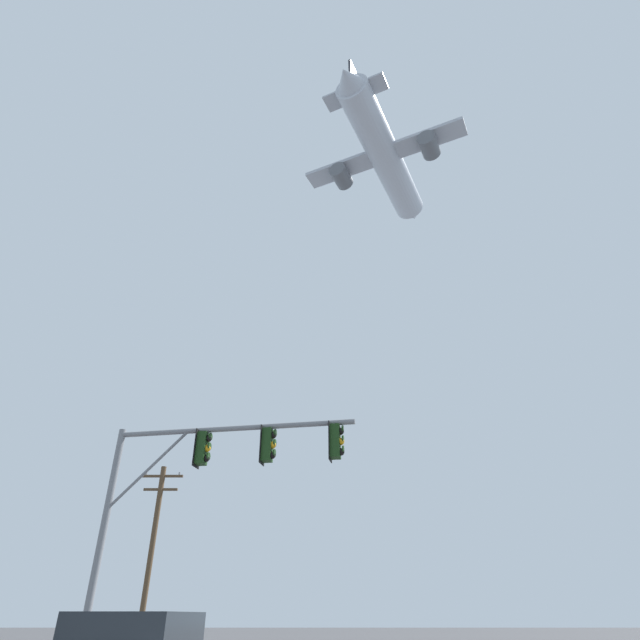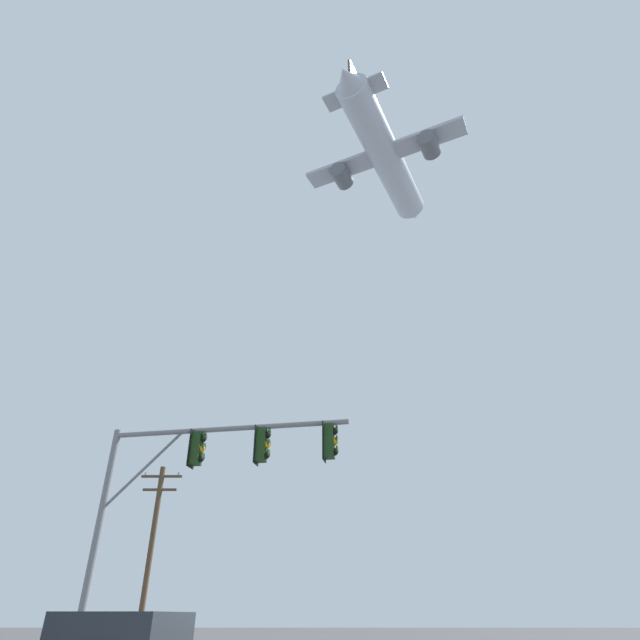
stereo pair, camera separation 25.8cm
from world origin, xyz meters
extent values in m
cylinder|color=slate|center=(-5.90, 8.30, 3.14)|extent=(0.20, 0.20, 6.29)
cylinder|color=slate|center=(-2.52, 7.69, 6.14)|extent=(6.78, 1.36, 0.15)
cylinder|color=slate|center=(-4.89, 8.11, 5.11)|extent=(2.10, 0.45, 2.11)
cube|color=#193814|center=(0.32, 7.18, 5.61)|extent=(0.31, 0.36, 0.90)
cylinder|color=#193814|center=(0.32, 7.18, 6.12)|extent=(0.05, 0.05, 0.12)
cube|color=black|center=(0.18, 7.21, 5.61)|extent=(0.10, 0.46, 1.04)
sphere|color=black|center=(0.46, 7.16, 5.88)|extent=(0.20, 0.20, 0.20)
cylinder|color=#193814|center=(0.52, 7.14, 5.94)|extent=(0.08, 0.21, 0.21)
sphere|color=orange|center=(0.46, 7.16, 5.60)|extent=(0.20, 0.20, 0.20)
cylinder|color=#193814|center=(0.52, 7.14, 5.66)|extent=(0.08, 0.21, 0.21)
sphere|color=black|center=(0.46, 7.16, 5.32)|extent=(0.20, 0.20, 0.20)
cylinder|color=#193814|center=(0.52, 7.14, 5.38)|extent=(0.08, 0.21, 0.21)
cube|color=#193814|center=(-1.54, 7.52, 5.61)|extent=(0.31, 0.36, 0.90)
cylinder|color=#193814|center=(-1.54, 7.52, 6.12)|extent=(0.05, 0.05, 0.12)
cube|color=black|center=(-1.68, 7.54, 5.61)|extent=(0.10, 0.46, 1.04)
sphere|color=black|center=(-1.40, 7.49, 5.88)|extent=(0.20, 0.20, 0.20)
cylinder|color=#193814|center=(-1.33, 7.48, 5.94)|extent=(0.08, 0.21, 0.21)
sphere|color=orange|center=(-1.40, 7.49, 5.60)|extent=(0.20, 0.20, 0.20)
cylinder|color=#193814|center=(-1.33, 7.48, 5.66)|extent=(0.08, 0.21, 0.21)
sphere|color=black|center=(-1.40, 7.49, 5.32)|extent=(0.20, 0.20, 0.20)
cylinder|color=#193814|center=(-1.33, 7.48, 5.38)|extent=(0.08, 0.21, 0.21)
cube|color=#193814|center=(-3.40, 7.85, 5.61)|extent=(0.31, 0.36, 0.90)
cylinder|color=#193814|center=(-3.40, 7.85, 6.12)|extent=(0.05, 0.05, 0.12)
cube|color=black|center=(-3.54, 7.87, 5.61)|extent=(0.10, 0.46, 1.04)
sphere|color=black|center=(-3.26, 7.82, 5.88)|extent=(0.20, 0.20, 0.20)
cylinder|color=#193814|center=(-3.19, 7.81, 5.94)|extent=(0.08, 0.21, 0.21)
sphere|color=orange|center=(-3.26, 7.82, 5.60)|extent=(0.20, 0.20, 0.20)
cylinder|color=#193814|center=(-3.19, 7.81, 5.66)|extent=(0.08, 0.21, 0.21)
sphere|color=black|center=(-3.26, 7.82, 5.32)|extent=(0.20, 0.20, 0.20)
cylinder|color=#193814|center=(-3.19, 7.81, 5.38)|extent=(0.08, 0.21, 0.21)
cylinder|color=brown|center=(-8.61, 21.88, 4.29)|extent=(0.28, 0.28, 8.58)
cube|color=brown|center=(-8.61, 21.88, 8.08)|extent=(2.20, 0.12, 0.12)
cube|color=brown|center=(-8.61, 21.88, 7.38)|extent=(1.80, 0.12, 0.12)
cylinder|color=gray|center=(-9.51, 21.88, 8.20)|extent=(0.10, 0.10, 0.18)
cylinder|color=gray|center=(-7.71, 21.88, 8.20)|extent=(0.10, 0.10, 0.18)
cylinder|color=#B7BCC6|center=(6.94, 33.38, 45.24)|extent=(11.13, 18.33, 3.33)
cone|color=#B7BCC6|center=(11.46, 42.76, 45.24)|extent=(3.85, 3.44, 3.17)
cone|color=#B7BCC6|center=(2.47, 24.09, 45.24)|extent=(3.46, 3.10, 2.83)
cube|color=#A8ADB7|center=(6.72, 32.91, 44.74)|extent=(16.94, 9.74, 0.37)
cylinder|color=#595B60|center=(2.25, 35.06, 43.74)|extent=(2.77, 3.06, 1.87)
cylinder|color=#595B60|center=(11.18, 30.76, 43.74)|extent=(2.77, 3.06, 1.87)
cube|color=#333338|center=(3.42, 26.06, 47.11)|extent=(1.49, 2.74, 3.96)
cube|color=#A8ADB7|center=(3.33, 25.88, 45.55)|extent=(6.44, 4.40, 0.21)
cube|color=#1E2328|center=(-3.02, 3.17, 1.30)|extent=(1.74, 2.30, 0.60)
camera|label=1|loc=(-0.09, -6.47, 1.55)|focal=28.94mm
camera|label=2|loc=(0.16, -6.46, 1.55)|focal=28.94mm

